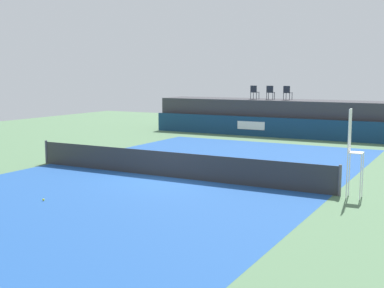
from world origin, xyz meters
The scene contains 12 objects.
ground_plane centered at (0.00, 3.00, 0.00)m, with size 48.00×48.00×0.00m, color #4C704C.
court_inner centered at (0.00, 0.00, 0.00)m, with size 12.00×22.00×0.00m, color #1C478C.
sponsor_wall centered at (-0.01, 13.50, 0.60)m, with size 18.00×0.22×1.20m.
spectator_platform centered at (0.00, 15.30, 1.10)m, with size 18.00×2.80×2.20m, color #38383D.
spectator_chair_far_left centered at (-2.70, 15.07, 2.69)m, with size 0.47×0.47×0.89m.
spectator_chair_left centered at (-1.63, 15.13, 2.69)m, with size 0.47×0.47×0.89m.
spectator_chair_center centered at (-0.51, 15.15, 2.69)m, with size 0.48×0.48×0.89m.
umpire_chair centered at (6.54, 0.00, 1.59)m, with size 0.45×0.45×2.76m.
tennis_net centered at (0.00, 0.00, 0.47)m, with size 12.40×0.02×0.95m, color #2D2D2D.
net_post_near centered at (-6.20, 0.00, 0.50)m, with size 0.10×0.10×1.00m, color #4C4C51.
net_post_far centered at (6.20, 0.00, 0.50)m, with size 0.10×0.10×1.00m, color #4C4C51.
tennis_ball centered at (-1.53, -4.91, 0.04)m, with size 0.07×0.07×0.07m, color #D8EA33.
Camera 1 is at (9.64, -15.99, 3.79)m, focal length 47.79 mm.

